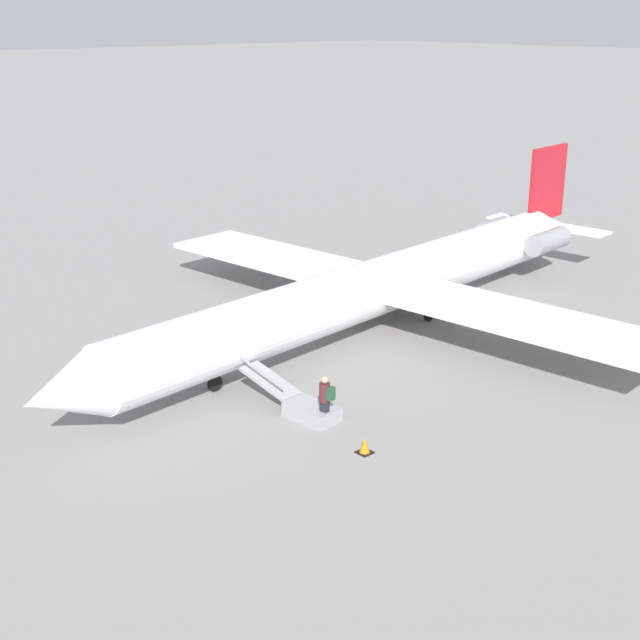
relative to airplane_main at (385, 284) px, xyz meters
The scene contains 5 objects.
ground_plane 2.11m from the airplane_main, ahead, with size 600.00×600.00×0.00m, color gray.
airplane_main is the anchor object (origin of this frame).
boarding_stairs 9.94m from the airplane_main, 28.01° to the left, with size 1.41×4.09×1.62m.
passenger 10.39m from the airplane_main, 33.43° to the left, with size 0.36×0.55×1.74m.
traffic_cone_near_stairs 12.16m from the airplane_main, 41.39° to the left, with size 0.46×0.46×0.51m.
Camera 1 is at (25.64, 25.41, 12.94)m, focal length 50.00 mm.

